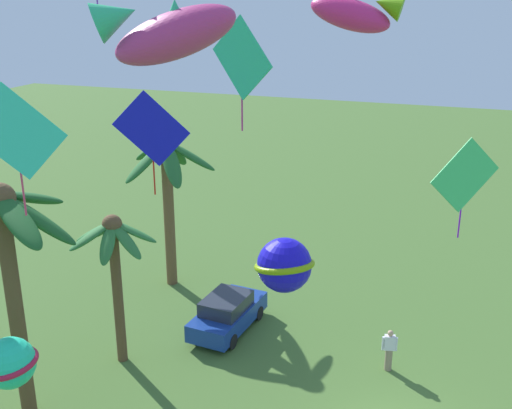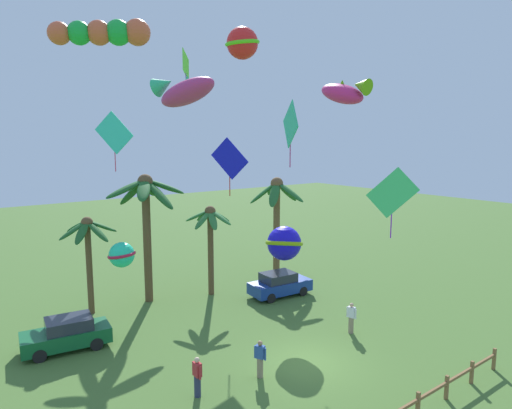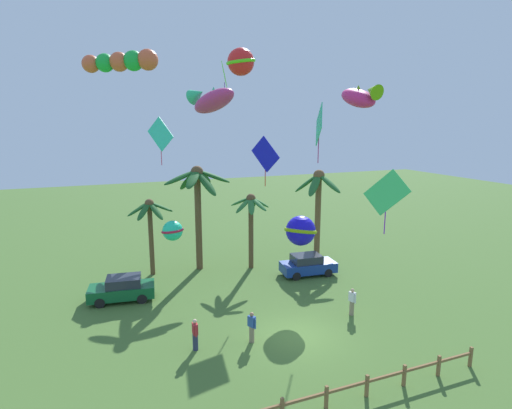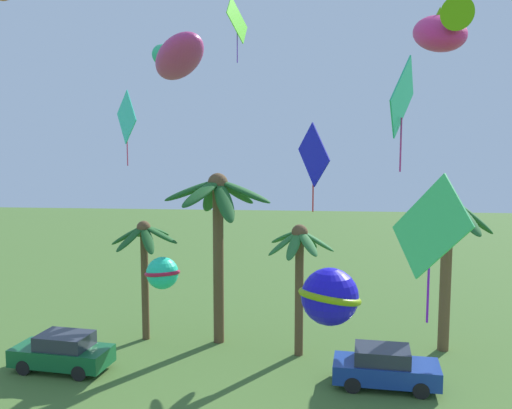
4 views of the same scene
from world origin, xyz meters
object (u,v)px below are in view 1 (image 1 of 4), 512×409
Objects in this scene: kite_ball_8 at (10,363)px; kite_fish_4 at (356,13)px; parked_car_1 at (228,313)px; kite_fish_6 at (167,31)px; palm_tree_3 at (7,241)px; kite_diamond_5 at (465,177)px; palm_tree_0 at (114,253)px; kite_diamond_10 at (152,130)px; palm_tree_1 at (167,174)px; spectator_2 at (389,350)px; kite_ball_2 at (284,265)px; kite_diamond_7 at (16,134)px; kite_diamond_0 at (242,59)px.

kite_fish_4 is at bearing -35.44° from kite_ball_8.
kite_fish_6 is at bearing -167.28° from parked_car_1.
kite_diamond_5 is at bearing -61.85° from palm_tree_3.
palm_tree_0 is 1.63× the size of kite_diamond_10.
palm_tree_1 is 2.14× the size of kite_diamond_5.
kite_fish_6 is 1.67× the size of kite_ball_8.
parked_car_1 is at bearing -127.59° from palm_tree_1.
kite_ball_2 is (-1.53, 3.48, 3.44)m from spectator_2.
kite_diamond_7 is at bearing 137.58° from kite_fish_6.
kite_fish_4 is at bearing 57.20° from spectator_2.
palm_tree_1 is 7.21m from kite_diamond_10.
palm_tree_3 is 2.34× the size of kite_diamond_5.
palm_tree_1 reaches higher than kite_ball_2.
kite_fish_6 is (-7.06, 6.67, 4.73)m from kite_diamond_5.
parked_car_1 is at bearing 12.72° from kite_fish_6.
palm_tree_0 reaches higher than spectator_2.
spectator_2 is 11.29m from kite_diamond_10.
kite_diamond_10 is at bearing 104.66° from spectator_2.
palm_tree_0 is at bearing 118.25° from kite_fish_4.
kite_ball_8 is at bearing 66.75° from kite_diamond_7.
parked_car_1 is at bearing -41.44° from palm_tree_0.
kite_ball_8 is (-6.91, 5.52, -0.70)m from kite_ball_2.
palm_tree_3 is at bearing 149.52° from parked_car_1.
kite_diamond_0 is 1.39× the size of kite_ball_2.
spectator_2 is (-3.78, -10.48, -4.45)m from palm_tree_1.
parked_car_1 is at bearing -3.96° from kite_diamond_7.
kite_ball_8 is at bearing -173.12° from palm_tree_1.
kite_diamond_0 is at bearing -18.44° from kite_ball_8.
kite_fish_4 is at bearing -84.16° from kite_diamond_0.
kite_diamond_5 is (-3.39, -12.35, 2.05)m from palm_tree_1.
kite_fish_6 reaches higher than kite_ball_2.
palm_tree_3 is 2.66× the size of kite_diamond_7.
palm_tree_3 is 6.09m from kite_diamond_7.
kite_diamond_10 is (-2.07, 7.90, 7.80)m from spectator_2.
palm_tree_3 reaches higher than kite_ball_2.
kite_diamond_7 reaches higher than spectator_2.
kite_diamond_7 is 0.83× the size of kite_diamond_10.
kite_diamond_7 is (-9.24, 7.15, 9.25)m from spectator_2.
kite_ball_2 is 9.42m from kite_fish_6.
palm_tree_3 is 1.94× the size of kite_diamond_0.
kite_ball_8 is at bearing 133.14° from spectator_2.
kite_diamond_7 reaches higher than palm_tree_3.
kite_fish_4 is 0.92× the size of kite_diamond_10.
kite_diamond_10 is (4.19, -2.65, 2.63)m from palm_tree_3.
palm_tree_3 is 3.61m from kite_ball_8.
kite_fish_4 is 14.80m from kite_ball_8.
parked_car_1 is 12.31m from kite_fish_4.
spectator_2 is 5.13m from kite_ball_2.
kite_diamond_10 is at bearing 5.96° from kite_diamond_7.
spectator_2 is at bearing -46.86° from kite_ball_8.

